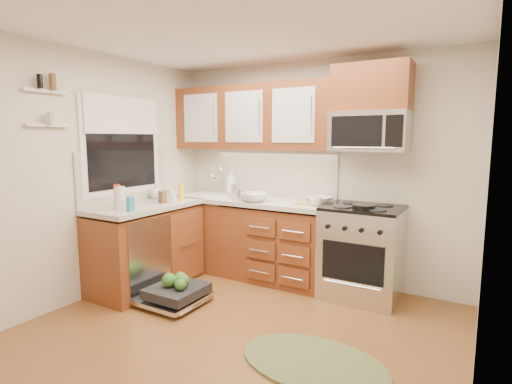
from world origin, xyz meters
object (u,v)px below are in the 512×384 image
Objects in this scene: skillet at (364,207)px; cup at (316,201)px; rug at (314,362)px; bowl_a at (319,200)px; range at (362,252)px; cutting_board at (308,203)px; dishwasher at (174,294)px; microwave at (369,131)px; paper_towel_roll at (120,198)px; stock_pot at (243,195)px; upper_cabinets at (252,118)px; sink at (210,205)px; bowl_b at (254,197)px.

skillet is 0.52m from cup.
bowl_a is (-0.59, 1.55, 0.95)m from rug.
range is 0.76m from cutting_board.
cup reaches higher than dishwasher.
microwave is at bearing 11.66° from cutting_board.
cutting_board is 0.15m from cup.
paper_towel_roll reaches higher than rug.
stock_pot is at bearing -173.98° from cutting_board.
upper_cabinets is at bearing 179.12° from bowl_a.
skillet is 0.63m from bowl_a.
dishwasher is at bearing -70.80° from sink.
upper_cabinets is 1.31m from cup.
cutting_board reaches higher than rug.
cup is at bearing -157.44° from microwave.
sink is at bearing -163.55° from upper_cabinets.
bowl_a is (1.40, 0.14, 0.16)m from sink.
paper_towel_roll is 0.82× the size of bowl_a.
sink is at bearing 82.61° from paper_towel_roll.
bowl_a is (1.01, 1.26, 0.86)m from dishwasher.
paper_towel_roll reaches higher than stock_pot.
cup is at bearing 44.74° from dishwasher.
rug is at bearing -64.74° from cutting_board.
sink is 2.39× the size of cutting_board.
paper_towel_roll is at bearing -120.78° from stock_pot.
dishwasher reaches higher than rug.
skillet is at bearing 32.12° from dishwasher.
bowl_a is at bearing -0.88° from upper_cabinets.
bowl_b is (0.21, -0.31, -0.90)m from upper_cabinets.
cup is at bearing -2.74° from sink.
bowl_a is 0.22m from cup.
cutting_board is at bearing 40.35° from paper_towel_roll.
skillet is at bearing -74.15° from range.
upper_cabinets reaches higher than cutting_board.
microwave is at bearing 90.00° from range.
skillet is 1.43m from stock_pot.
skillet is 1.84× the size of cup.
bowl_b is at bearing -173.50° from cup.
stock_pot is (-1.39, -0.09, 0.51)m from range.
paper_towel_roll reaches higher than cup.
paper_towel_roll is (-0.55, -0.14, 0.94)m from dishwasher.
sink is at bearing 176.27° from skillet.
bowl_b reaches higher than rug.
cup is at bearing 111.93° from rug.
cup is at bearing -30.13° from cutting_board.
paper_towel_roll is at bearing 175.93° from rug.
rug is 1.60m from skillet.
skillet is 1.23m from bowl_b.
sink is (-0.52, -0.16, -1.07)m from upper_cabinets.
sink is at bearing 109.20° from dishwasher.
skillet is 0.86× the size of cutting_board.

